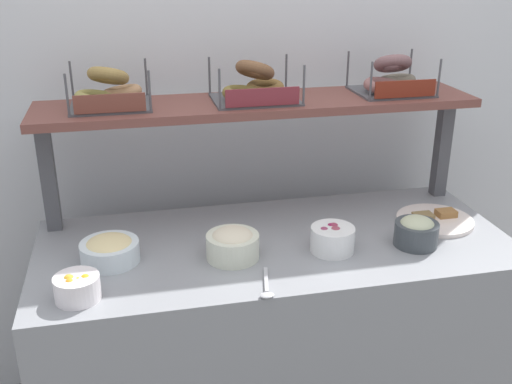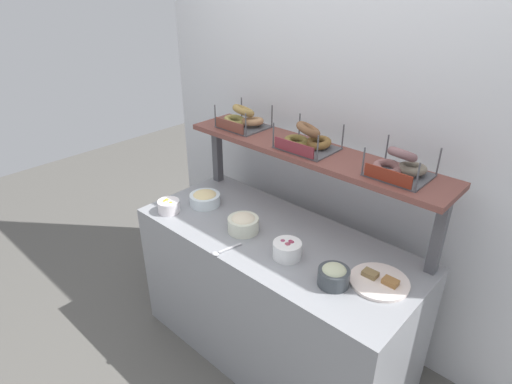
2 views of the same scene
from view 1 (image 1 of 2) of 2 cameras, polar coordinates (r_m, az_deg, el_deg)
back_wall at (r=2.45m, az=-1.21°, el=8.40°), size 2.82×0.06×2.40m
deli_counter at (r=2.29m, az=1.75°, el=-14.22°), size 1.62×0.70×0.85m
shelf_riser_left at (r=2.20m, az=-19.14°, el=1.42°), size 0.05×0.05×0.40m
shelf_riser_right at (r=2.50m, az=17.29°, el=4.06°), size 0.05×0.05×0.40m
upper_shelf at (r=2.17m, az=0.25°, el=8.34°), size 1.58×0.32×0.03m
bowl_tuna_salad at (r=2.09m, az=15.00°, el=-3.62°), size 0.15×0.15×0.10m
bowl_potato_salad at (r=1.94m, az=-2.23°, el=-4.92°), size 0.17×0.17×0.10m
bowl_egg_salad at (r=1.98m, az=-13.74°, el=-5.34°), size 0.19×0.19×0.09m
bowl_beet_salad at (r=2.00m, az=7.27°, el=-4.38°), size 0.15×0.15×0.09m
bowl_fruit_salad at (r=1.80m, az=-16.65°, el=-8.67°), size 0.13×0.13×0.08m
serving_plate_white at (r=2.30m, az=16.63°, el=-2.52°), size 0.28×0.28×0.04m
serving_spoon_near_plate at (r=1.78m, az=1.03°, el=-9.14°), size 0.06×0.17×0.01m
bagel_basket_everything at (r=2.12m, az=-13.79°, el=9.19°), size 0.27×0.26×0.15m
bagel_basket_cinnamon_raisin at (r=2.15m, az=-0.13°, el=9.93°), size 0.30×0.26×0.16m
bagel_basket_poppy at (r=2.32m, az=12.74°, el=10.38°), size 0.29×0.27×0.16m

